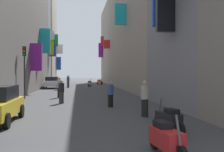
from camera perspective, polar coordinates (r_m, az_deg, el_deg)
name	(u,v)px	position (r m, az deg, el deg)	size (l,w,h in m)	color
ground_plane	(81,90)	(32.21, -6.56, -2.98)	(140.00, 140.00, 0.00)	#424244
building_left_mid_a	(31,37)	(47.29, -16.56, 7.88)	(7.37, 3.47, 16.00)	gray
building_left_mid_c	(40,40)	(57.37, -14.93, 7.35)	(7.36, 11.35, 17.43)	#9E9384
building_right_mid_b	(132,37)	(42.59, 4.21, 8.21)	(7.28, 41.50, 15.25)	#9E9384
parked_car_white	(52,82)	(36.98, -12.43, -1.28)	(2.01, 4.20, 1.52)	white
scooter_orange	(100,82)	(46.92, -2.59, -1.24)	(0.85, 1.82, 1.13)	orange
scooter_black	(169,119)	(9.84, 11.78, -8.80)	(0.67, 1.97, 1.13)	black
scooter_blue	(59,86)	(32.82, -11.08, -2.11)	(0.46, 1.88, 1.13)	#2D4CAD
scooter_red	(166,138)	(7.00, 11.31, -12.72)	(0.59, 1.98, 1.13)	red
scooter_white	(90,84)	(39.92, -4.66, -1.59)	(0.73, 1.82, 1.13)	silver
pedestrian_crossing	(68,81)	(37.78, -9.19, -1.12)	(0.50, 0.50, 1.73)	#353535
pedestrian_near_left	(145,99)	(12.95, 6.89, -4.73)	(0.50, 0.50, 1.72)	black
pedestrian_near_right	(61,92)	(18.67, -10.57, -3.28)	(0.54, 0.54, 1.58)	#323232
pedestrian_mid_street	(59,88)	(22.92, -10.97, -2.38)	(0.51, 0.51, 1.69)	black
pedestrian_far_away	(111,94)	(16.42, -0.31, -3.88)	(0.51, 0.51, 1.55)	black
traffic_light_near_corner	(24,63)	(22.76, -17.89, 2.60)	(0.26, 0.34, 4.16)	#2D2D2D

